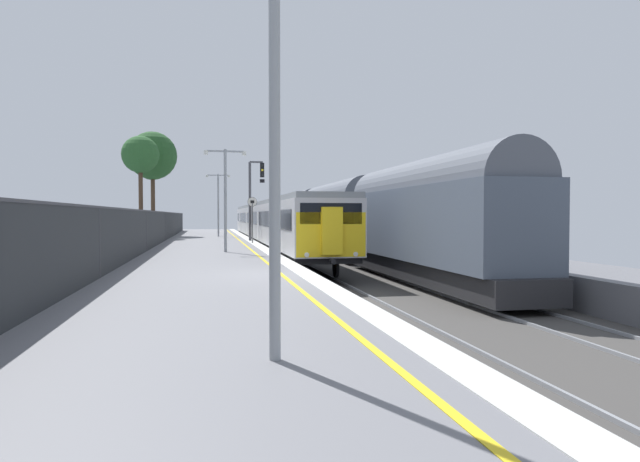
% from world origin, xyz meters
% --- Properties ---
extents(ground, '(17.40, 110.00, 1.21)m').
position_xyz_m(ground, '(2.64, 0.00, -0.61)').
color(ground, slate).
extents(commuter_train_at_platform, '(2.83, 42.28, 3.81)m').
position_xyz_m(commuter_train_at_platform, '(2.10, 24.97, 1.27)').
color(commuter_train_at_platform, '#B7B7BC').
rests_on(commuter_train_at_platform, ground).
extents(freight_train_adjacent_track, '(2.60, 61.94, 4.93)m').
position_xyz_m(freight_train_adjacent_track, '(6.10, 27.98, 1.71)').
color(freight_train_adjacent_track, '#232326').
rests_on(freight_train_adjacent_track, ground).
extents(signal_gantry, '(1.10, 0.24, 5.51)m').
position_xyz_m(signal_gantry, '(0.60, 22.05, 3.42)').
color(signal_gantry, '#47474C').
rests_on(signal_gantry, ground).
extents(speed_limit_sign, '(0.59, 0.08, 2.91)m').
position_xyz_m(speed_limit_sign, '(0.25, 18.65, 1.84)').
color(speed_limit_sign, '#59595B').
rests_on(speed_limit_sign, ground).
extents(platform_lamp_near, '(2.00, 0.20, 5.28)m').
position_xyz_m(platform_lamp_near, '(-1.67, -9.60, 3.14)').
color(platform_lamp_near, '#93999E').
rests_on(platform_lamp_near, ground).
extents(platform_lamp_mid, '(2.00, 0.20, 4.90)m').
position_xyz_m(platform_lamp_mid, '(-1.67, 10.41, 2.94)').
color(platform_lamp_mid, '#93999E').
rests_on(platform_lamp_mid, ground).
extents(platform_lamp_far, '(2.00, 0.20, 5.20)m').
position_xyz_m(platform_lamp_far, '(-1.67, 30.42, 3.10)').
color(platform_lamp_far, '#93999E').
rests_on(platform_lamp_far, ground).
extents(platform_back_fence, '(0.07, 99.00, 2.01)m').
position_xyz_m(platform_back_fence, '(-5.45, -0.00, 1.05)').
color(platform_back_fence, '#282B2D').
rests_on(platform_back_fence, ground).
extents(background_tree_left, '(4.18, 4.18, 9.07)m').
position_xyz_m(background_tree_left, '(-7.26, 34.00, 6.79)').
color(background_tree_left, '#473323').
rests_on(background_tree_left, ground).
extents(background_tree_centre, '(2.94, 2.94, 8.06)m').
position_xyz_m(background_tree_centre, '(-7.73, 29.51, 6.46)').
color(background_tree_centre, '#473323').
rests_on(background_tree_centre, ground).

